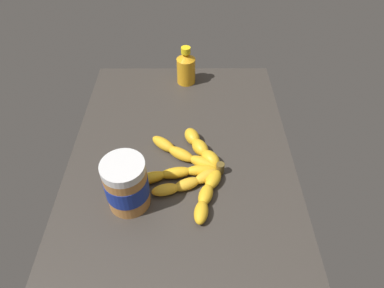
% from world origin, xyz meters
% --- Properties ---
extents(ground_plane, '(0.94, 0.58, 0.04)m').
position_xyz_m(ground_plane, '(0.00, 0.00, -0.02)').
color(ground_plane, '#38332D').
extents(banana_bunch, '(0.30, 0.22, 0.04)m').
position_xyz_m(banana_bunch, '(-0.00, -0.03, 0.02)').
color(banana_bunch, gold).
rests_on(banana_bunch, ground_plane).
extents(peanut_butter_jar, '(0.10, 0.10, 0.13)m').
position_xyz_m(peanut_butter_jar, '(-0.09, 0.12, 0.06)').
color(peanut_butter_jar, '#B27238').
rests_on(peanut_butter_jar, ground_plane).
extents(honey_bottle, '(0.06, 0.06, 0.13)m').
position_xyz_m(honey_bottle, '(0.39, -0.01, 0.06)').
color(honey_bottle, orange).
rests_on(honey_bottle, ground_plane).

